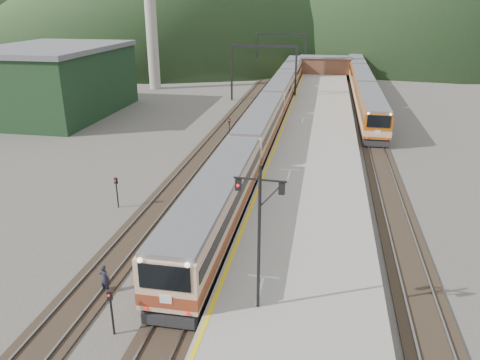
% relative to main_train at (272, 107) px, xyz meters
% --- Properties ---
extents(track_main, '(2.60, 200.00, 0.23)m').
position_rel_main_train_xyz_m(track_main, '(0.00, -2.47, -1.89)').
color(track_main, black).
rests_on(track_main, ground).
extents(track_far, '(2.60, 200.00, 0.23)m').
position_rel_main_train_xyz_m(track_far, '(-5.00, -2.47, -1.89)').
color(track_far, black).
rests_on(track_far, ground).
extents(track_second, '(2.60, 200.00, 0.23)m').
position_rel_main_train_xyz_m(track_second, '(11.50, -2.47, -1.89)').
color(track_second, black).
rests_on(track_second, ground).
extents(platform, '(8.00, 100.00, 1.00)m').
position_rel_main_train_xyz_m(platform, '(5.60, -4.47, -1.46)').
color(platform, gray).
rests_on(platform, ground).
extents(gantry_near, '(9.55, 0.25, 8.00)m').
position_rel_main_train_xyz_m(gantry_near, '(-2.85, 12.53, 3.62)').
color(gantry_near, black).
rests_on(gantry_near, ground).
extents(gantry_far, '(9.55, 0.25, 8.00)m').
position_rel_main_train_xyz_m(gantry_far, '(-2.85, 37.53, 3.62)').
color(gantry_far, black).
rests_on(gantry_far, ground).
extents(warehouse, '(14.50, 20.50, 8.60)m').
position_rel_main_train_xyz_m(warehouse, '(-28.00, -0.47, 2.35)').
color(warehouse, black).
rests_on(warehouse, ground).
extents(station_shed, '(9.40, 4.40, 3.10)m').
position_rel_main_train_xyz_m(station_shed, '(5.60, 35.53, 0.61)').
color(station_shed, brown).
rests_on(station_shed, platform).
extents(main_train, '(2.84, 77.85, 3.47)m').
position_rel_main_train_xyz_m(main_train, '(0.00, 0.00, 0.00)').
color(main_train, tan).
rests_on(main_train, track_main).
extents(second_train, '(2.73, 56.16, 3.34)m').
position_rel_main_train_xyz_m(second_train, '(11.50, 19.22, -0.06)').
color(second_train, '#A54B0C').
rests_on(second_train, track_second).
extents(signal_mast, '(2.20, 0.30, 6.73)m').
position_rel_main_train_xyz_m(signal_mast, '(3.89, -37.71, 3.15)').
color(signal_mast, black).
rests_on(signal_mast, platform).
extents(short_signal_a, '(0.26, 0.22, 2.27)m').
position_rel_main_train_xyz_m(short_signal_a, '(-2.31, -39.53, -0.50)').
color(short_signal_a, black).
rests_on(short_signal_a, ground).
extents(short_signal_b, '(0.23, 0.17, 2.27)m').
position_rel_main_train_xyz_m(short_signal_b, '(-3.58, -8.11, -0.50)').
color(short_signal_b, black).
rests_on(short_signal_b, ground).
extents(short_signal_c, '(0.27, 0.23, 2.27)m').
position_rel_main_train_xyz_m(short_signal_c, '(-7.86, -26.71, -0.50)').
color(short_signal_c, black).
rests_on(short_signal_c, ground).
extents(worker, '(0.62, 0.48, 1.54)m').
position_rel_main_train_xyz_m(worker, '(-4.11, -36.54, -1.19)').
color(worker, '#1D1E2C').
rests_on(worker, ground).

